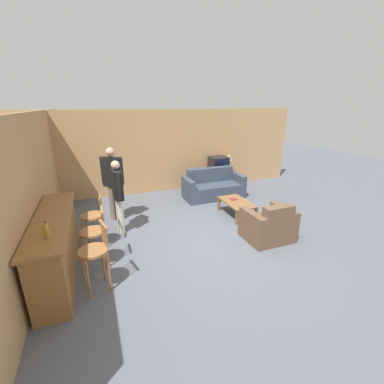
{
  "coord_description": "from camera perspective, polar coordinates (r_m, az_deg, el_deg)",
  "views": [
    {
      "loc": [
        -2.1,
        -4.29,
        2.73
      ],
      "look_at": [
        -0.13,
        0.84,
        0.85
      ],
      "focal_mm": 24.0,
      "sensor_mm": 36.0,
      "label": 1
    }
  ],
  "objects": [
    {
      "name": "ground_plane",
      "position": [
        5.5,
        4.54,
        -10.93
      ],
      "size": [
        24.0,
        24.0,
        0.0
      ],
      "primitive_type": "plane",
      "color": "#565B66"
    },
    {
      "name": "wall_back",
      "position": [
        8.38,
        -6.22,
        8.95
      ],
      "size": [
        9.4,
        0.08,
        2.6
      ],
      "color": "tan",
      "rests_on": "ground_plane"
    },
    {
      "name": "wall_left",
      "position": [
        5.92,
        -30.92,
        2.18
      ],
      "size": [
        0.08,
        8.7,
        2.6
      ],
      "color": "tan",
      "rests_on": "ground_plane"
    },
    {
      "name": "bar_counter",
      "position": [
        4.89,
        -27.83,
        -10.36
      ],
      "size": [
        0.55,
        2.49,
        1.03
      ],
      "color": "brown",
      "rests_on": "ground_plane"
    },
    {
      "name": "bar_chair_near",
      "position": [
        4.2,
        -20.74,
        -12.91
      ],
      "size": [
        0.53,
        0.53,
        1.07
      ],
      "color": "#996638",
      "rests_on": "ground_plane"
    },
    {
      "name": "bar_chair_mid",
      "position": [
        4.77,
        -20.91,
        -9.0
      ],
      "size": [
        0.44,
        0.44,
        1.07
      ],
      "color": "#996638",
      "rests_on": "ground_plane"
    },
    {
      "name": "bar_chair_far",
      "position": [
        5.41,
        -21.05,
        -5.64
      ],
      "size": [
        0.48,
        0.48,
        1.07
      ],
      "color": "#996638",
      "rests_on": "ground_plane"
    },
    {
      "name": "couch_far",
      "position": [
        7.92,
        4.69,
        1.07
      ],
      "size": [
        1.82,
        0.82,
        0.87
      ],
      "color": "#384251",
      "rests_on": "ground_plane"
    },
    {
      "name": "armchair_near",
      "position": [
        5.66,
        16.7,
        -7.21
      ],
      "size": [
        0.96,
        0.78,
        0.85
      ],
      "color": "brown",
      "rests_on": "ground_plane"
    },
    {
      "name": "coffee_table",
      "position": [
        6.65,
        9.91,
        -2.52
      ],
      "size": [
        0.6,
        1.04,
        0.39
      ],
      "color": "brown",
      "rests_on": "ground_plane"
    },
    {
      "name": "tv_unit",
      "position": [
        8.89,
        5.81,
        2.97
      ],
      "size": [
        1.05,
        0.51,
        0.61
      ],
      "color": "#513823",
      "rests_on": "ground_plane"
    },
    {
      "name": "tv",
      "position": [
        8.76,
        5.93,
        6.32
      ],
      "size": [
        0.58,
        0.52,
        0.46
      ],
      "color": "black",
      "rests_on": "tv_unit"
    },
    {
      "name": "bottle",
      "position": [
        3.98,
        -29.66,
        -7.41
      ],
      "size": [
        0.08,
        0.08,
        0.23
      ],
      "color": "#B27A23",
      "rests_on": "bar_counter"
    },
    {
      "name": "book_on_table",
      "position": [
        6.73,
        9.2,
        -1.59
      ],
      "size": [
        0.17,
        0.15,
        0.02
      ],
      "color": "maroon",
      "rests_on": "coffee_table"
    },
    {
      "name": "table_lamp",
      "position": [
        8.91,
        8.21,
        7.57
      ],
      "size": [
        0.23,
        0.23,
        0.55
      ],
      "color": "brown",
      "rests_on": "tv_unit"
    },
    {
      "name": "person_by_window",
      "position": [
        6.37,
        -17.17,
        2.53
      ],
      "size": [
        0.49,
        0.38,
        1.8
      ],
      "color": "#756B5B",
      "rests_on": "ground_plane"
    },
    {
      "name": "person_by_counter",
      "position": [
        5.75,
        -16.13,
        -0.22
      ],
      "size": [
        0.2,
        0.56,
        1.63
      ],
      "color": "silver",
      "rests_on": "ground_plane"
    }
  ]
}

